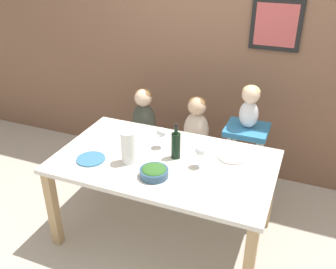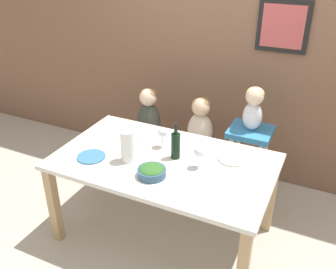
% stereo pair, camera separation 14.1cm
% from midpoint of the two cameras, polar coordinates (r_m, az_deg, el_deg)
% --- Properties ---
extents(ground_plane, '(14.00, 14.00, 0.00)m').
position_cam_midpoint_polar(ground_plane, '(3.28, -1.77, -14.76)').
color(ground_plane, '#BCB2A3').
extents(wall_back, '(10.00, 0.09, 2.70)m').
position_cam_midpoint_polar(wall_back, '(3.66, 5.89, 14.05)').
color(wall_back, brown).
rests_on(wall_back, ground_plane).
extents(dining_table, '(1.65, 0.97, 0.73)m').
position_cam_midpoint_polar(dining_table, '(2.88, -1.96, -5.37)').
color(dining_table, silver).
rests_on(dining_table, ground_plane).
extents(chair_far_left, '(0.43, 0.40, 0.46)m').
position_cam_midpoint_polar(chair_far_left, '(3.77, -4.63, -1.26)').
color(chair_far_left, silver).
rests_on(chair_far_left, ground_plane).
extents(chair_far_center, '(0.43, 0.40, 0.46)m').
position_cam_midpoint_polar(chair_far_center, '(3.58, 3.05, -2.84)').
color(chair_far_center, silver).
rests_on(chair_far_center, ground_plane).
extents(chair_right_highchair, '(0.36, 0.34, 0.76)m').
position_cam_midpoint_polar(chair_right_highchair, '(3.38, 10.55, -1.40)').
color(chair_right_highchair, silver).
rests_on(chair_right_highchair, ground_plane).
extents(person_child_left, '(0.24, 0.19, 0.50)m').
position_cam_midpoint_polar(person_child_left, '(3.62, -4.82, 3.33)').
color(person_child_left, '#3D4238').
rests_on(person_child_left, chair_far_left).
extents(person_child_center, '(0.24, 0.19, 0.50)m').
position_cam_midpoint_polar(person_child_center, '(3.43, 3.19, 1.93)').
color(person_child_center, beige).
rests_on(person_child_center, chair_far_center).
extents(person_baby_right, '(0.17, 0.16, 0.38)m').
position_cam_midpoint_polar(person_baby_right, '(3.22, 11.15, 4.64)').
color(person_baby_right, silver).
rests_on(person_baby_right, chair_right_highchair).
extents(wine_bottle, '(0.07, 0.07, 0.29)m').
position_cam_midpoint_polar(wine_bottle, '(2.80, -0.23, -1.55)').
color(wine_bottle, black).
rests_on(wine_bottle, dining_table).
extents(paper_towel_roll, '(0.10, 0.10, 0.25)m').
position_cam_midpoint_polar(paper_towel_roll, '(2.77, -7.56, -1.95)').
color(paper_towel_roll, white).
rests_on(paper_towel_roll, dining_table).
extents(wine_glass_near, '(0.08, 0.08, 0.17)m').
position_cam_midpoint_polar(wine_glass_near, '(2.69, 3.50, -2.59)').
color(wine_glass_near, white).
rests_on(wine_glass_near, dining_table).
extents(wine_glass_far, '(0.08, 0.08, 0.17)m').
position_cam_midpoint_polar(wine_glass_far, '(2.94, -2.36, 0.23)').
color(wine_glass_far, white).
rests_on(wine_glass_far, dining_table).
extents(salad_bowl_large, '(0.20, 0.20, 0.08)m').
position_cam_midpoint_polar(salad_bowl_large, '(2.63, -3.69, -5.71)').
color(salad_bowl_large, '#335675').
rests_on(salad_bowl_large, dining_table).
extents(dinner_plate_front_left, '(0.22, 0.22, 0.01)m').
position_cam_midpoint_polar(dinner_plate_front_left, '(2.90, -13.05, -3.68)').
color(dinner_plate_front_left, teal).
rests_on(dinner_plate_front_left, dining_table).
extents(dinner_plate_back_left, '(0.22, 0.22, 0.01)m').
position_cam_midpoint_polar(dinner_plate_back_left, '(3.19, -6.55, -0.02)').
color(dinner_plate_back_left, silver).
rests_on(dinner_plate_back_left, dining_table).
extents(dinner_plate_back_right, '(0.22, 0.22, 0.01)m').
position_cam_midpoint_polar(dinner_plate_back_right, '(2.89, 8.34, -3.41)').
color(dinner_plate_back_right, silver).
rests_on(dinner_plate_back_right, dining_table).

